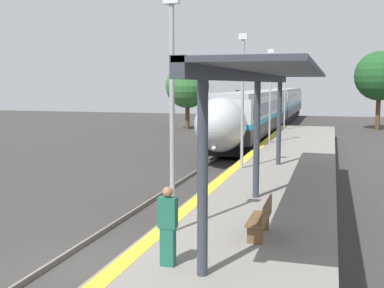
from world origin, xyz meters
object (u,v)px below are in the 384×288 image
Objects in this scene: platform_bench at (262,218)px; railway_signal at (237,108)px; train at (271,107)px; lamppost_near at (172,99)px; lamppost_far at (270,90)px; lamppost_farthest at (285,89)px; person_waiting at (168,225)px; lamppost_mid at (243,93)px.

railway_signal reaches higher than platform_bench.
train is 36.76m from lamppost_near.
platform_bench is at bearing -83.27° from train.
lamppost_far and lamppost_farthest have the same top height.
lamppost_near is (-0.62, 2.13, 2.40)m from person_waiting.
person_waiting is at bearing -86.89° from lamppost_mid.
train is 18.32m from lamppost_far.
lamppost_mid is at bearing -85.51° from train.
person_waiting is 0.28× the size of lamppost_farthest.
platform_bench is at bearing -77.96° from railway_signal.
railway_signal is 0.70× the size of lamppost_near.
lamppost_mid reaches higher than person_waiting.
lamppost_farthest is (-0.62, 29.95, 2.40)m from person_waiting.
lamppost_farthest is at bearing -25.07° from railway_signal.
person_waiting is 11.67m from lamppost_mid.
railway_signal is 0.70× the size of lamppost_mid.
lamppost_near is at bearing -90.00° from lamppost_far.
lamppost_farthest is at bearing 90.00° from lamppost_mid.
platform_bench is 0.25× the size of lamppost_mid.
lamppost_mid is at bearing 90.00° from lamppost_near.
train is 33.57× the size of platform_bench.
platform_bench is 18.71m from lamppost_far.
platform_bench is (4.31, -36.47, -0.88)m from train.
train is at bearing 96.73° from platform_bench.
lamppost_mid and lamppost_farthest have the same top height.
lamppost_mid is (-0.62, 11.40, 2.40)m from person_waiting.
lamppost_mid is at bearing -78.54° from railway_signal.
train is 36.74m from platform_bench.
lamppost_far is at bearing 90.00° from lamppost_mid.
platform_bench is 0.36× the size of railway_signal.
railway_signal is 0.70× the size of lamppost_far.
railway_signal is 4.88m from lamppost_farthest.
person_waiting is 3.27m from lamppost_near.
person_waiting is (-1.54, -2.30, 0.35)m from platform_bench.
lamppost_near is 1.00× the size of lamppost_farthest.
railway_signal is at bearing 101.46° from lamppost_mid.
person_waiting is at bearing -123.71° from platform_bench.
lamppost_mid is 9.27m from lamppost_far.
train is at bearing 94.49° from lamppost_mid.
lamppost_near reaches higher than railway_signal.
lamppost_farthest is at bearing -76.31° from train.
train is 30.13× the size of person_waiting.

